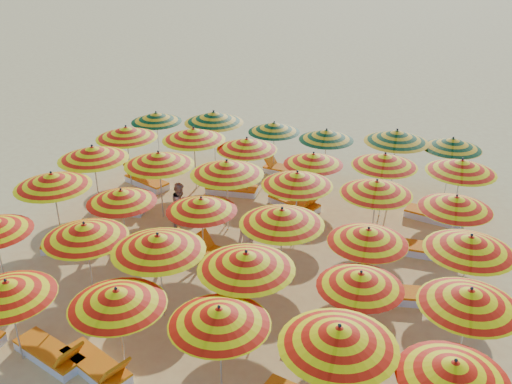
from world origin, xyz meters
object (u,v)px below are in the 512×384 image
umbrella_12 (52,180)px  lounger_5 (330,342)px  umbrella_32 (274,127)px  lounger_12 (146,181)px  umbrella_35 (452,143)px  umbrella_4 (339,336)px  umbrella_9 (246,261)px  umbrella_19 (159,159)px  umbrella_25 (194,134)px  lounger_14 (295,203)px  lounger_10 (119,207)px  umbrella_10 (361,280)px  umbrella_28 (385,160)px  umbrella_2 (117,298)px  lounger_13 (230,189)px  umbrella_31 (214,117)px  lounger_9 (384,293)px  umbrella_23 (456,203)px  umbrella_16 (368,236)px  umbrella_15 (282,217)px  lounger_1 (51,354)px  umbrella_34 (397,136)px  umbrella_24 (126,132)px  umbrella_30 (156,117)px  umbrella_7 (85,231)px  umbrella_22 (377,187)px  umbrella_29 (462,166)px  lounger_7 (149,248)px  lounger_8 (223,258)px  umbrella_20 (227,168)px  beachgoer_b (181,205)px  umbrella_21 (297,179)px  umbrella_18 (93,153)px  lounger_11 (428,250)px  umbrella_8 (158,243)px  umbrella_27 (314,159)px  beachgoer_a (248,243)px  umbrella_1 (7,289)px  umbrella_33 (326,135)px  umbrella_17 (470,244)px  lounger_2 (97,367)px  umbrella_5 (454,370)px  lounger_15 (435,216)px  lounger_16 (286,170)px  lounger_6 (76,244)px

umbrella_12 → lounger_5: bearing=-14.9°
umbrella_32 → lounger_12: size_ratio=1.19×
umbrella_35 → umbrella_4: bearing=-100.2°
umbrella_9 → umbrella_19: size_ratio=1.03×
umbrella_19 → umbrella_25: 2.25m
umbrella_19 → lounger_14: bearing=25.6°
lounger_10 → umbrella_12: bearing=-113.1°
umbrella_10 → umbrella_28: size_ratio=0.91×
umbrella_32 → umbrella_35: 6.00m
umbrella_2 → lounger_13: size_ratio=1.17×
umbrella_31 → lounger_9: 9.42m
umbrella_12 → umbrella_23: 10.73m
umbrella_9 → umbrella_16: size_ratio=1.07×
umbrella_10 → umbrella_15: umbrella_15 is taller
lounger_1 → umbrella_34: bearing=78.8°
umbrella_24 → umbrella_34: 8.92m
lounger_13 → umbrella_30: bearing=-32.8°
umbrella_16 → umbrella_7: bearing=-163.3°
umbrella_16 → umbrella_22: size_ratio=1.06×
umbrella_29 → lounger_7: umbrella_29 is taller
lounger_8 → umbrella_20: bearing=-58.7°
beachgoer_b → umbrella_21: bearing=-85.6°
umbrella_18 → lounger_11: size_ratio=1.57×
umbrella_8 → lounger_9: umbrella_8 is taller
umbrella_10 → lounger_10: bearing=153.1°
umbrella_4 → umbrella_27: size_ratio=1.13×
umbrella_22 → beachgoer_a: (-3.00, -2.01, -1.11)m
umbrella_1 → umbrella_29: umbrella_29 is taller
lounger_7 → umbrella_33: bearing=43.7°
umbrella_17 → umbrella_31: size_ratio=1.15×
lounger_11 → umbrella_24: bearing=170.8°
umbrella_31 → umbrella_27: bearing=-27.8°
umbrella_16 → umbrella_21: bearing=133.4°
umbrella_34 → beachgoer_b: umbrella_34 is taller
umbrella_2 → lounger_8: umbrella_2 is taller
umbrella_4 → lounger_2: 5.12m
umbrella_5 → lounger_13: 11.10m
umbrella_31 → lounger_15: umbrella_31 is taller
lounger_11 → umbrella_16: bearing=-119.2°
lounger_13 → umbrella_2: bearing=89.8°
umbrella_22 → lounger_14: (-2.60, 1.69, -1.69)m
umbrella_12 → lounger_7: bearing=4.4°
umbrella_28 → umbrella_30: bearing=167.0°
umbrella_18 → umbrella_16: bearing=-14.3°
lounger_8 → lounger_16: bearing=-75.5°
umbrella_15 → lounger_6: bearing=-179.5°
umbrella_35 → umbrella_16: bearing=-105.6°
umbrella_32 → lounger_2: umbrella_32 is taller
umbrella_24 → lounger_9: umbrella_24 is taller
umbrella_18 → umbrella_30: (-0.01, 4.29, -0.23)m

